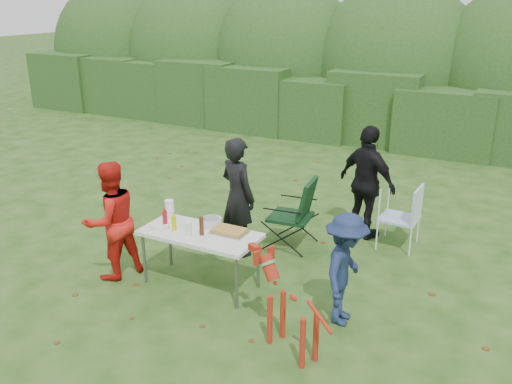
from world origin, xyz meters
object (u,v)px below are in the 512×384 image
at_px(person_cook, 238,197).
at_px(dog, 293,311).
at_px(mustard_bottle, 174,223).
at_px(paper_towel_roll, 170,209).
at_px(child, 345,269).
at_px(beer_bottle, 201,226).
at_px(person_red_jacket, 111,221).
at_px(camping_chair, 290,213).
at_px(lawn_chair, 399,216).
at_px(person_black_puffy, 367,183).
at_px(ketchup_bottle, 165,219).
at_px(folding_table, 200,236).

height_order(person_cook, dog, person_cook).
relative_size(mustard_bottle, paper_towel_roll, 0.77).
distance_m(child, beer_bottle, 1.83).
height_order(person_red_jacket, beer_bottle, person_red_jacket).
height_order(camping_chair, lawn_chair, camping_chair).
bearing_deg(paper_towel_roll, lawn_chair, 39.92).
xyz_separation_m(person_cook, paper_towel_roll, (-0.54, -0.86, 0.01)).
bearing_deg(dog, beer_bottle, 0.85).
distance_m(dog, lawn_chair, 3.08).
bearing_deg(person_black_puffy, camping_chair, 69.18).
relative_size(dog, paper_towel_roll, 3.97).
distance_m(person_red_jacket, ketchup_bottle, 0.72).
bearing_deg(mustard_bottle, beer_bottle, 7.38).
bearing_deg(person_black_puffy, dog, 118.12).
height_order(person_cook, paper_towel_roll, person_cook).
distance_m(folding_table, ketchup_bottle, 0.51).
relative_size(folding_table, camping_chair, 1.39).
bearing_deg(person_red_jacket, ketchup_bottle, 128.93).
bearing_deg(mustard_bottle, ketchup_bottle, 168.01).
height_order(child, camping_chair, child).
relative_size(person_red_jacket, paper_towel_roll, 6.07).
distance_m(lawn_chair, mustard_bottle, 3.34).
bearing_deg(ketchup_bottle, lawn_chair, 44.43).
xyz_separation_m(dog, mustard_bottle, (-1.91, 0.64, 0.35)).
relative_size(ketchup_bottle, paper_towel_roll, 0.85).
bearing_deg(camping_chair, lawn_chair, -157.90).
distance_m(ketchup_bottle, paper_towel_roll, 0.28).
height_order(child, paper_towel_roll, child).
distance_m(folding_table, child, 1.88).
height_order(dog, ketchup_bottle, dog).
height_order(person_cook, person_red_jacket, person_cook).
xyz_separation_m(folding_table, lawn_chair, (1.96, 2.32, -0.20)).
relative_size(person_red_jacket, camping_chair, 1.47).
distance_m(person_black_puffy, dog, 3.19).
relative_size(lawn_chair, beer_bottle, 4.02).
height_order(folding_table, dog, dog).
xyz_separation_m(person_red_jacket, ketchup_bottle, (0.68, 0.24, 0.06)).
relative_size(folding_table, beer_bottle, 6.25).
bearing_deg(camping_chair, ketchup_bottle, 52.30).
bearing_deg(paper_towel_roll, person_red_jacket, -138.77).
height_order(mustard_bottle, beer_bottle, beer_bottle).
bearing_deg(person_cook, child, 174.17).
bearing_deg(mustard_bottle, person_cook, 76.87).
xyz_separation_m(folding_table, dog, (1.60, -0.74, -0.20)).
xyz_separation_m(child, lawn_chair, (0.07, 2.27, -0.18)).
height_order(person_cook, person_black_puffy, person_black_puffy).
bearing_deg(person_cook, beer_bottle, 117.29).
distance_m(camping_chair, beer_bottle, 1.72).
relative_size(person_red_jacket, ketchup_bottle, 7.17).
xyz_separation_m(camping_chair, ketchup_bottle, (-1.02, -1.64, 0.31)).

